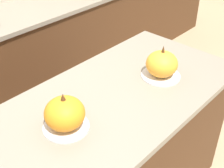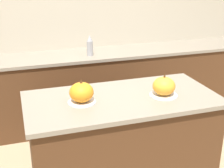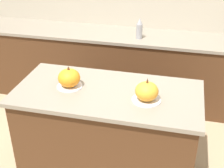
{
  "view_description": "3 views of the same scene",
  "coord_description": "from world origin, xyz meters",
  "views": [
    {
      "loc": [
        -0.98,
        -0.88,
        1.86
      ],
      "look_at": [
        0.04,
        0.05,
        0.93
      ],
      "focal_mm": 50.0,
      "sensor_mm": 36.0,
      "label": 1
    },
    {
      "loc": [
        -0.78,
        -2.15,
        1.87
      ],
      "look_at": [
        -0.08,
        0.02,
        1.01
      ],
      "focal_mm": 50.0,
      "sensor_mm": 36.0,
      "label": 2
    },
    {
      "loc": [
        0.55,
        -2.14,
        2.17
      ],
      "look_at": [
        0.03,
        0.02,
        0.96
      ],
      "focal_mm": 50.0,
      "sensor_mm": 36.0,
      "label": 3
    }
  ],
  "objects": [
    {
      "name": "wall_back",
      "position": [
        0.0,
        1.7,
        1.25
      ],
      "size": [
        8.0,
        0.06,
        2.5
      ],
      "color": "#B2A893",
      "rests_on": "ground_plane"
    },
    {
      "name": "kitchen_island",
      "position": [
        0.0,
        0.0,
        0.45
      ],
      "size": [
        1.54,
        0.76,
        0.89
      ],
      "color": "#4C2D19",
      "rests_on": "ground_plane"
    },
    {
      "name": "back_counter",
      "position": [
        0.0,
        1.37,
        0.45
      ],
      "size": [
        6.0,
        0.6,
        0.9
      ],
      "color": "#4C2D19",
      "rests_on": "ground_plane"
    },
    {
      "name": "pumpkin_cake_left",
      "position": [
        -0.33,
        -0.0,
        0.97
      ],
      "size": [
        0.22,
        0.22,
        0.19
      ],
      "color": "silver",
      "rests_on": "kitchen_island"
    },
    {
      "name": "pumpkin_cake_right",
      "position": [
        0.33,
        -0.07,
        0.97
      ],
      "size": [
        0.23,
        0.23,
        0.2
      ],
      "color": "silver",
      "rests_on": "kitchen_island"
    },
    {
      "name": "bottle_tall",
      "position": [
        0.06,
        1.27,
        1.01
      ],
      "size": [
        0.07,
        0.07,
        0.24
      ],
      "color": "#99999E",
      "rests_on": "back_counter"
    }
  ]
}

